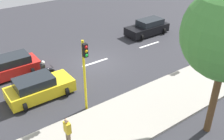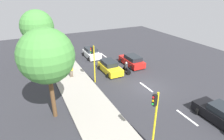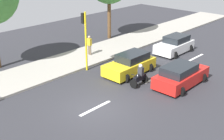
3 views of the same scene
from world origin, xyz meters
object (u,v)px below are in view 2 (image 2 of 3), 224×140
object	(u,v)px
car_white	(91,53)
car_black	(222,115)
car_red	(132,61)
street_tree_south	(37,27)
car_yellow_cab	(110,67)
motorcycle	(126,68)
street_tree_north	(46,56)
pedestrian_near_signal	(71,70)
traffic_light_midblock	(93,59)
traffic_light_corner	(155,114)

from	to	relation	value
car_white	car_black	bearing A→B (deg)	102.11
car_red	street_tree_south	xyz separation A→B (m)	(11.52, -5.08, 4.96)
car_black	car_yellow_cab	distance (m)	13.72
motorcycle	street_tree_north	size ratio (longest dim) A/B	0.20
car_red	street_tree_north	world-z (taller)	street_tree_north
pedestrian_near_signal	traffic_light_midblock	size ratio (longest dim) A/B	0.38
car_yellow_cab	traffic_light_corner	distance (m)	13.30
traffic_light_midblock	car_red	bearing A→B (deg)	-159.57
traffic_light_midblock	street_tree_north	world-z (taller)	street_tree_north
street_tree_south	street_tree_north	distance (m)	11.98
car_white	traffic_light_corner	distance (m)	19.53
pedestrian_near_signal	street_tree_south	xyz separation A→B (m)	(2.67, -5.28, 4.61)
motorcycle	street_tree_south	distance (m)	12.82
traffic_light_corner	motorcycle	bearing A→B (deg)	-112.24
pedestrian_near_signal	street_tree_north	size ratio (longest dim) A/B	0.22
car_yellow_cab	pedestrian_near_signal	distance (m)	5.03
traffic_light_midblock	traffic_light_corner	bearing A→B (deg)	90.00
car_white	street_tree_south	xyz separation A→B (m)	(7.49, 0.62, 4.96)
car_yellow_cab	traffic_light_midblock	world-z (taller)	traffic_light_midblock
car_yellow_cab	car_white	size ratio (longest dim) A/B	1.07
car_yellow_cab	street_tree_south	bearing A→B (deg)	-37.11
car_yellow_cab	traffic_light_midblock	xyz separation A→B (m)	(2.91, 1.80, 2.22)
street_tree_north	car_white	bearing A→B (deg)	-122.82
traffic_light_midblock	street_tree_north	size ratio (longest dim) A/B	0.58
car_black	car_white	world-z (taller)	same
car_black	car_yellow_cab	xyz separation A→B (m)	(4.02, -13.12, -0.00)
car_yellow_cab	motorcycle	world-z (taller)	motorcycle
street_tree_south	car_black	bearing A→B (deg)	121.70
traffic_light_corner	car_red	bearing A→B (deg)	-116.60
car_black	traffic_light_corner	distance (m)	7.28
pedestrian_near_signal	traffic_light_corner	bearing A→B (deg)	98.90
street_tree_south	street_tree_north	size ratio (longest dim) A/B	1.01
car_black	traffic_light_corner	xyz separation A→B (m)	(6.93, -0.33, 2.22)
car_red	car_white	bearing A→B (deg)	-54.72
car_red	motorcycle	bearing A→B (deg)	43.46
car_red	pedestrian_near_signal	bearing A→B (deg)	1.29
motorcycle	car_black	bearing A→B (deg)	100.40
car_white	traffic_light_midblock	xyz separation A→B (m)	(2.74, 8.21, 2.22)
traffic_light_corner	traffic_light_midblock	bearing A→B (deg)	-90.00
car_yellow_cab	traffic_light_corner	bearing A→B (deg)	77.19
car_black	traffic_light_corner	world-z (taller)	traffic_light_corner
motorcycle	street_tree_north	bearing A→B (deg)	26.14
motorcycle	traffic_light_corner	xyz separation A→B (m)	(4.74, 11.59, 2.29)
street_tree_north	traffic_light_midblock	bearing A→B (deg)	-140.93
motorcycle	car_yellow_cab	bearing A→B (deg)	-33.17
car_black	motorcycle	bearing A→B (deg)	-79.60
traffic_light_corner	street_tree_south	world-z (taller)	street_tree_south
car_white	street_tree_south	world-z (taller)	street_tree_south
car_white	motorcycle	size ratio (longest dim) A/B	2.56
traffic_light_corner	traffic_light_midblock	world-z (taller)	same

